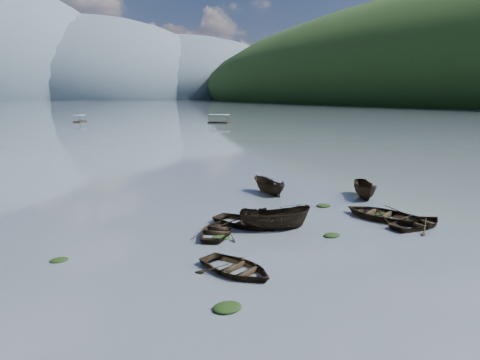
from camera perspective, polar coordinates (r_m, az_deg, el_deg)
name	(u,v)px	position (r m, az deg, el deg)	size (l,w,h in m)	color
ground_plane	(353,261)	(22.46, 14.82, -10.35)	(2400.00, 2400.00, 0.00)	#525C66
haze_mtn_c	(94,99)	(928.10, -18.83, 10.22)	(520.00, 520.00, 260.00)	#475666
haze_mtn_d	(179,98)	(974.36, -8.17, 10.72)	(520.00, 520.00, 220.00)	#475666
rowboat_0	(236,272)	(20.42, -0.53, -12.21)	(2.85, 3.99, 0.83)	black
rowboat_1	(218,234)	(25.69, -2.99, -7.20)	(2.78, 3.89, 0.81)	black
rowboat_2	(275,229)	(26.57, 4.65, -6.59)	(1.65, 4.38, 1.69)	black
rowboat_3	(380,218)	(30.34, 18.21, -4.85)	(3.50, 4.90, 1.01)	black
rowboat_4	(418,227)	(29.27, 22.61, -5.75)	(2.94, 4.12, 0.85)	black
rowboat_5	(365,197)	(35.99, 16.28, -2.24)	(1.50, 3.99, 1.54)	black
rowboat_6	(246,226)	(27.17, 0.86, -6.14)	(3.22, 4.51, 0.93)	black
rowboat_8	(268,194)	(35.93, 3.81, -1.82)	(1.45, 3.87, 1.49)	black
weed_clump_0	(227,309)	(17.28, -1.71, -16.82)	(1.17, 0.96, 0.26)	black
weed_clump_1	(220,239)	(24.87, -2.64, -7.83)	(1.05, 0.84, 0.23)	black
weed_clump_2	(332,236)	(25.85, 12.14, -7.33)	(1.03, 0.82, 0.22)	black
weed_clump_3	(275,212)	(30.30, 4.68, -4.33)	(0.92, 0.77, 0.20)	black
weed_clump_4	(383,216)	(31.02, 18.53, -4.52)	(1.18, 0.94, 0.24)	black
weed_clump_5	(59,261)	(23.55, -22.97, -9.87)	(0.90, 0.73, 0.19)	black
weed_clump_6	(271,212)	(30.45, 4.15, -4.24)	(0.91, 0.76, 0.19)	black
weed_clump_7	(323,206)	(32.42, 11.07, -3.46)	(1.13, 0.91, 0.25)	black
pontoon_centre	(80,122)	(140.10, -20.55, 7.27)	(2.16, 5.19, 1.99)	black
pontoon_right	(219,123)	(125.81, -2.81, 7.58)	(2.60, 6.24, 2.39)	black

